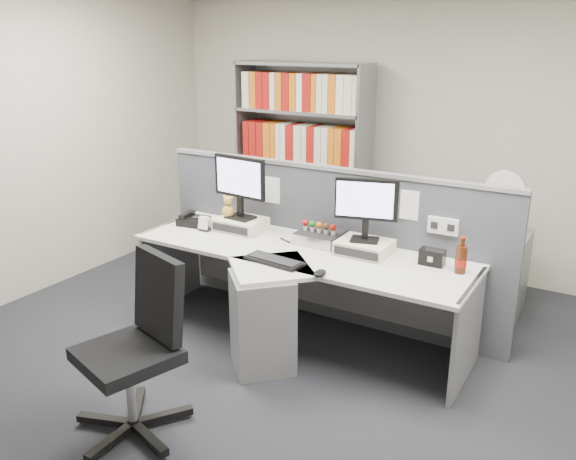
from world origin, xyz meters
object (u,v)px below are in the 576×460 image
Objects in this scene: desktop_pc at (320,237)px; speaker at (432,257)px; keyboard at (274,261)px; filing_cabinet at (495,275)px; office_chair at (139,343)px; cola_bottle at (461,259)px; desk_fan at (504,195)px; desk at (284,292)px; monitor_right at (366,204)px; desk_calendar at (205,225)px; monitor_left at (240,182)px; mouse at (320,273)px; shelving_unit at (302,165)px; desk_phone at (193,220)px.

desktop_pc is 1.94× the size of speaker.
keyboard is 0.64× the size of filing_cabinet.
office_chair reaches higher than speaker.
desk_fan reaches higher than cola_bottle.
speaker reaches higher than desk.
monitor_right is 3.93× the size of desk_calendar.
monitor_left is (-0.65, 0.38, 0.67)m from desk.
desk_calendar is at bearing 166.18° from desk.
cola_bottle is (1.80, -0.01, -0.31)m from monitor_left.
monitor_left reaches higher than mouse.
shelving_unit reaches higher than desktop_pc.
desk is 3.71× the size of filing_cabinet.
keyboard is at bearing -129.13° from filing_cabinet.
speaker is (0.89, -0.01, 0.01)m from desktop_pc.
mouse is 0.17× the size of filing_cabinet.
cola_bottle is 0.13× the size of shelving_unit.
filing_cabinet is (0.83, 1.56, -0.39)m from mouse.
desk reaches higher than filing_cabinet.
cola_bottle reaches higher than desktop_pc.
shelving_unit reaches higher than desk_phone.
office_chair reaches higher than keyboard.
filing_cabinet is at bearing 50.87° from keyboard.
desktop_pc is 0.31× the size of office_chair.
mouse is (-0.08, -0.54, -0.35)m from monitor_right.
speaker is (1.59, 0.04, -0.35)m from monitor_left.
office_chair is (-0.24, -1.22, 0.10)m from desk.
monitor_right is (1.10, -0.00, -0.03)m from monitor_left.
cola_bottle is (1.15, 0.37, 0.36)m from desk.
monitor_right is 0.77m from keyboard.
cola_bottle is at bearing 48.96° from office_chair.
mouse reaches higher than filing_cabinet.
desk_phone is 0.48× the size of desk_fan.
speaker is at bearing 3.44° from desk_phone.
desk is at bearing -15.51° from desk_phone.
monitor_right is 0.44× the size of office_chair.
desk_phone is at bearing 164.49° from desk.
desk_phone is at bearing 159.30° from keyboard.
mouse is 0.22× the size of desk_fan.
office_chair is at bearing -119.79° from mouse.
desk_phone is at bearing -176.87° from monitor_right.
filing_cabinet is 1.31× the size of desk_fan.
monitor_left is 1.10m from monitor_right.
monitor_right is (0.45, 0.38, 0.64)m from desk.
monitor_left is 0.49× the size of office_chair.
desktop_pc is at bearing 79.94° from office_chair.
monitor_right is 2.00m from shelving_unit.
desk_phone is (-1.14, -0.14, -0.01)m from desktop_pc.
mouse reaches higher than desk.
desk_fan is at bearing 75.48° from speaker.
keyboard is at bearing 171.58° from mouse.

